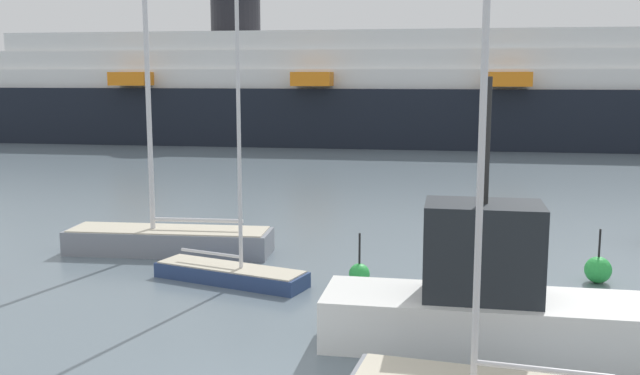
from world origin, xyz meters
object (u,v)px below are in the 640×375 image
at_px(sailboat_0, 231,269).
at_px(channel_buoy_1, 598,270).
at_px(cruise_ship, 410,93).
at_px(channel_buoy_2, 359,274).
at_px(sailboat_4, 169,236).
at_px(fishing_boat_2, 493,301).

bearing_deg(sailboat_0, channel_buoy_1, 25.99).
bearing_deg(sailboat_0, cruise_ship, 102.71).
xyz_separation_m(channel_buoy_1, channel_buoy_2, (-6.74, -0.94, -0.07)).
relative_size(sailboat_4, fishing_boat_2, 1.47).
relative_size(channel_buoy_1, channel_buoy_2, 1.06).
distance_m(channel_buoy_1, cruise_ship, 42.55).
xyz_separation_m(sailboat_0, cruise_ship, (5.25, 43.21, 3.96)).
distance_m(fishing_boat_2, channel_buoy_1, 6.53).
relative_size(sailboat_0, channel_buoy_1, 5.06).
xyz_separation_m(sailboat_0, channel_buoy_1, (10.40, 1.16, 0.01)).
relative_size(channel_buoy_2, cruise_ship, 0.02).
relative_size(sailboat_4, channel_buoy_2, 7.62).
xyz_separation_m(sailboat_4, channel_buoy_1, (13.24, -1.90, -0.19)).
xyz_separation_m(channel_buoy_1, cruise_ship, (-5.15, 42.05, 3.95)).
distance_m(sailboat_0, channel_buoy_1, 10.46).
relative_size(fishing_boat_2, channel_buoy_2, 5.20).
distance_m(fishing_boat_2, cruise_ship, 47.61).
xyz_separation_m(fishing_boat_2, channel_buoy_1, (3.57, 5.42, -0.69)).
bearing_deg(channel_buoy_2, sailboat_0, -176.62).
distance_m(sailboat_4, channel_buoy_2, 7.10).
xyz_separation_m(sailboat_0, sailboat_4, (-2.84, 3.06, 0.20)).
bearing_deg(cruise_ship, channel_buoy_2, -89.28).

